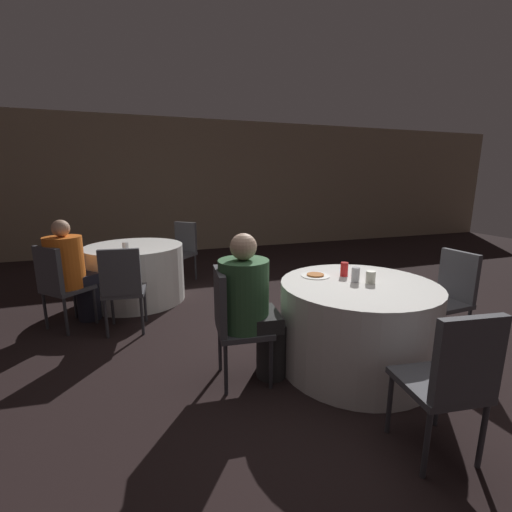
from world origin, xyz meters
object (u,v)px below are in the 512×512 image
person_orange_shirt (72,272)px  soda_can_red (344,269)px  chair_near_south (452,376)px  chair_far_northeast (183,246)px  table_near (356,325)px  table_far (136,273)px  chair_far_south (123,283)px  person_green_jacket (251,306)px  chair_near_east (450,290)px  pizza_plate_near (315,275)px  soda_can_silver (356,275)px  chair_far_southwest (58,281)px  chair_near_west (232,317)px

person_orange_shirt → soda_can_red: person_orange_shirt is taller
chair_near_south → chair_far_northeast: bearing=110.3°
table_near → table_far: size_ratio=1.04×
chair_far_south → person_green_jacket: 1.54m
chair_near_east → pizza_plate_near: size_ratio=3.59×
table_near → chair_near_south: chair_near_south is taller
soda_can_red → chair_far_northeast: bearing=110.3°
chair_near_south → person_orange_shirt: 3.54m
table_far → soda_can_red: size_ratio=10.01×
person_orange_shirt → chair_near_south: bearing=-4.8°
person_green_jacket → soda_can_silver: (0.89, -0.05, 0.18)m
chair_near_east → chair_far_southwest: size_ratio=1.00×
chair_near_west → chair_far_southwest: 2.07m
chair_far_northeast → soda_can_silver: bearing=152.3°
table_far → chair_far_northeast: chair_far_northeast is taller
table_far → table_near: bearing=-52.8°
chair_near_south → person_green_jacket: person_green_jacket is taller
chair_far_northeast → pizza_plate_near: (0.81, -2.74, 0.20)m
table_near → soda_can_red: size_ratio=10.44×
table_far → pizza_plate_near: bearing=-52.8°
chair_near_west → soda_can_red: 1.08m
chair_far_northeast → chair_far_south: size_ratio=1.00×
chair_far_south → person_orange_shirt: size_ratio=0.78×
table_far → chair_near_west: chair_near_west is taller
person_green_jacket → table_far: bearing=-153.0°
soda_can_red → chair_near_west: bearing=-173.6°
table_near → pizza_plate_near: bearing=127.7°
chair_near_south → chair_near_west: size_ratio=1.00×
table_near → chair_far_south: 2.27m
chair_near_east → person_green_jacket: person_green_jacket is taller
chair_near_west → person_green_jacket: size_ratio=0.77×
chair_far_south → person_green_jacket: (0.97, -1.19, 0.07)m
chair_far_northeast → chair_far_south: 1.94m
chair_near_west → pizza_plate_near: bearing=109.6°
soda_can_silver → soda_can_red: same height
soda_can_silver → soda_can_red: bearing=87.0°
table_far → person_orange_shirt: (-0.63, -0.60, 0.23)m
chair_far_southwest → person_orange_shirt: size_ratio=0.78×
person_green_jacket → soda_can_red: 0.92m
soda_can_red → person_orange_shirt: bearing=148.2°
chair_far_southwest → chair_far_south: 0.70m
chair_far_south → pizza_plate_near: size_ratio=3.59×
chair_far_southwest → person_green_jacket: person_green_jacket is taller
table_near → chair_far_southwest: chair_far_southwest is taller
table_near → person_green_jacket: size_ratio=1.09×
chair_far_southwest → soda_can_silver: chair_far_southwest is taller
soda_can_red → chair_near_south: bearing=-96.4°
table_near → person_green_jacket: person_green_jacket is taller
table_far → chair_near_west: 2.31m
chair_near_west → chair_near_east: bearing=94.4°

